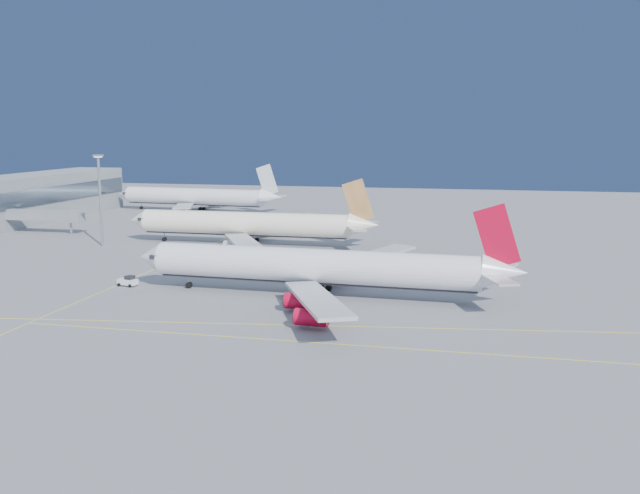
{
  "coord_description": "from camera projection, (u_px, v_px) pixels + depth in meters",
  "views": [
    {
      "loc": [
        28.0,
        -108.44,
        29.96
      ],
      "look_at": [
        -2.42,
        25.25,
        7.0
      ],
      "focal_mm": 40.0,
      "sensor_mm": 36.0,
      "label": 1
    }
  ],
  "objects": [
    {
      "name": "light_mast",
      "position": [
        100.0,
        192.0,
        181.07
      ],
      "size": [
        2.02,
        2.02,
        23.34
      ],
      "color": "gray",
      "rests_on": "ground"
    },
    {
      "name": "jet_bridge",
      "position": [
        48.0,
        215.0,
        204.12
      ],
      "size": [
        23.6,
        3.6,
        6.9
      ],
      "color": "gray",
      "rests_on": "ground"
    },
    {
      "name": "pushback_tug",
      "position": [
        128.0,
        281.0,
        136.52
      ],
      "size": [
        3.97,
        2.84,
        2.07
      ],
      "rotation": [
        0.0,
        0.0,
        -0.2
      ],
      "color": "white",
      "rests_on": "ground"
    },
    {
      "name": "terminal",
      "position": [
        10.0,
        201.0,
        221.02
      ],
      "size": [
        18.4,
        110.0,
        15.0
      ],
      "color": "gray",
      "rests_on": "ground"
    },
    {
      "name": "taxiway_lines",
      "position": [
        228.0,
        301.0,
        124.68
      ],
      "size": [
        118.86,
        140.0,
        0.02
      ],
      "color": "yellow",
      "rests_on": "ground"
    },
    {
      "name": "airliner_virgin",
      "position": [
        321.0,
        267.0,
        127.39
      ],
      "size": [
        71.79,
        64.51,
        17.72
      ],
      "rotation": [
        0.0,
        0.0,
        -0.04
      ],
      "color": "white",
      "rests_on": "ground"
    },
    {
      "name": "ground",
      "position": [
        300.0,
        315.0,
        115.36
      ],
      "size": [
        500.0,
        500.0,
        0.0
      ],
      "primitive_type": "plane",
      "color": "slate",
      "rests_on": "ground"
    },
    {
      "name": "airliner_third",
      "position": [
        197.0,
        197.0,
        257.51
      ],
      "size": [
        65.81,
        60.44,
        17.64
      ],
      "rotation": [
        0.0,
        0.0,
        -0.09
      ],
      "color": "white",
      "rests_on": "ground"
    },
    {
      "name": "airliner_etihad",
      "position": [
        250.0,
        224.0,
        184.19
      ],
      "size": [
        67.54,
        62.6,
        17.68
      ],
      "rotation": [
        0.0,
        0.0,
        -0.01
      ],
      "color": "#F1E9CD",
      "rests_on": "ground"
    }
  ]
}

